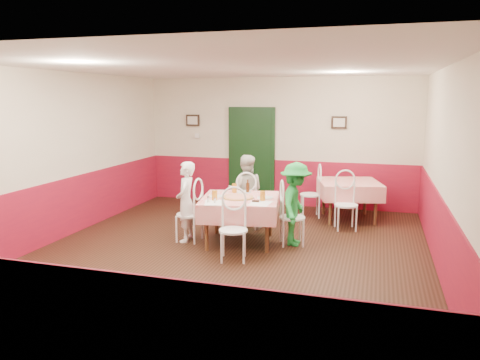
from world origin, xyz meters
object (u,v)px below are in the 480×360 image
(chair_second_a, at_px, (310,195))
(diner_far, at_px, (246,192))
(chair_near, at_px, (233,230))
(glass_c, at_px, (234,188))
(chair_right, at_px, (292,218))
(pizza, at_px, (238,197))
(second_table, at_px, (349,201))
(wallet, at_px, (256,201))
(glass_a, at_px, (215,196))
(main_table, at_px, (240,220))
(glass_b, at_px, (263,196))
(diner_right, at_px, (296,204))
(chair_far, at_px, (245,204))
(chair_second_b, at_px, (346,205))
(chair_left, at_px, (189,215))
(beer_bottle, at_px, (248,187))
(diner_left, at_px, (186,202))

(chair_second_a, distance_m, diner_far, 1.56)
(chair_near, xyz_separation_m, glass_c, (-0.35, 1.20, 0.39))
(chair_right, height_order, pizza, chair_right)
(pizza, bearing_deg, chair_near, -78.35)
(second_table, bearing_deg, diner_far, -146.73)
(wallet, bearing_deg, glass_a, 177.70)
(main_table, relative_size, chair_near, 1.36)
(second_table, distance_m, glass_a, 3.09)
(glass_b, bearing_deg, second_table, 61.10)
(diner_right, bearing_deg, chair_far, 55.75)
(chair_second_a, xyz_separation_m, chair_second_b, (0.75, -0.75, 0.00))
(chair_right, relative_size, chair_second_b, 1.00)
(second_table, height_order, chair_near, chair_near)
(chair_left, relative_size, chair_far, 1.00)
(chair_left, bearing_deg, beer_bottle, 124.28)
(chair_near, relative_size, diner_right, 0.67)
(chair_left, xyz_separation_m, chair_right, (1.67, 0.29, 0.00))
(chair_near, distance_m, chair_second_a, 2.97)
(chair_second_b, bearing_deg, chair_near, -139.27)
(glass_b, bearing_deg, glass_a, -165.58)
(chair_far, distance_m, wallet, 1.21)
(chair_far, xyz_separation_m, pizza, (0.13, -0.89, 0.33))
(chair_far, distance_m, beer_bottle, 0.63)
(chair_left, height_order, glass_b, glass_b)
(chair_second_a, bearing_deg, chair_second_b, 30.20)
(second_table, xyz_separation_m, chair_left, (-2.45, -2.19, 0.08))
(main_table, height_order, beer_bottle, beer_bottle)
(main_table, distance_m, chair_far, 0.85)
(main_table, xyz_separation_m, chair_far, (-0.15, 0.84, 0.08))
(main_table, xyz_separation_m, chair_left, (-0.84, -0.15, 0.08))
(diner_far, xyz_separation_m, diner_right, (1.04, -0.73, -0.00))
(chair_second_a, bearing_deg, second_table, 75.20)
(glass_a, bearing_deg, second_table, 50.72)
(chair_right, xyz_separation_m, chair_far, (-0.98, 0.69, 0.00))
(chair_second_b, bearing_deg, chair_left, -164.28)
(chair_right, distance_m, diner_left, 1.76)
(chair_second_b, xyz_separation_m, wallet, (-1.29, -1.53, 0.32))
(glass_b, bearing_deg, chair_second_a, 78.27)
(diner_left, bearing_deg, chair_far, 132.64)
(glass_a, bearing_deg, pizza, 41.15)
(chair_second_a, bearing_deg, chair_far, -54.64)
(glass_c, distance_m, diner_left, 0.87)
(diner_left, xyz_separation_m, diner_right, (1.77, 0.31, 0.01))
(chair_right, relative_size, diner_left, 0.67)
(main_table, xyz_separation_m, glass_a, (-0.32, -0.32, 0.46))
(glass_c, bearing_deg, glass_b, -38.70)
(main_table, distance_m, chair_second_a, 2.22)
(glass_b, bearing_deg, chair_left, -179.25)
(beer_bottle, bearing_deg, chair_second_a, 63.03)
(beer_bottle, xyz_separation_m, wallet, (0.30, -0.63, -0.09))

